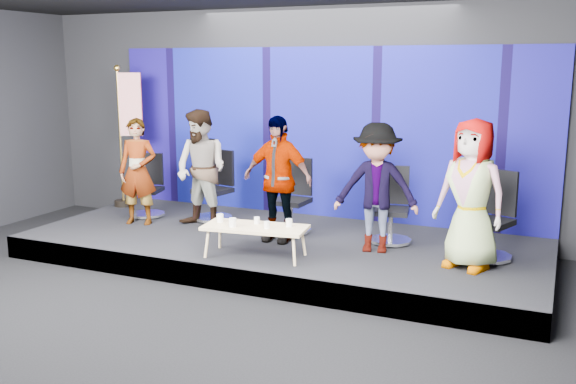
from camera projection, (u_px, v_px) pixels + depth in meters
name	position (u px, v px, depth m)	size (l,w,h in m)	color
ground	(183.00, 324.00, 6.64)	(10.00, 10.00, 0.00)	black
room_walls	(175.00, 87.00, 6.17)	(10.02, 8.02, 3.51)	black
riser	(282.00, 248.00, 8.86)	(7.00, 3.00, 0.30)	black
backdrop	(320.00, 133.00, 9.88)	(7.00, 0.08, 2.60)	#130754
chair_a	(148.00, 196.00, 10.02)	(0.67, 0.67, 0.97)	silver
panelist_a	(138.00, 172.00, 9.44)	(0.57, 0.38, 1.57)	black
chair_b	(215.00, 197.00, 9.77)	(0.70, 0.70, 1.06)	silver
panelist_b	(201.00, 169.00, 9.20)	(0.83, 0.65, 1.71)	black
chair_c	(292.00, 208.00, 9.07)	(0.62, 0.62, 1.04)	silver
panelist_c	(277.00, 179.00, 8.52)	(0.99, 0.41, 1.69)	black
chair_d	(391.00, 218.00, 8.53)	(0.65, 0.65, 1.01)	silver
panelist_d	(376.00, 188.00, 8.03)	(1.06, 0.61, 1.64)	black
chair_e	(490.00, 230.00, 7.80)	(0.78, 0.78, 1.08)	silver
panelist_e	(471.00, 194.00, 7.35)	(0.85, 0.56, 1.75)	black
coffee_table	(255.00, 228.00, 7.87)	(1.33, 0.69, 0.39)	tan
mug_a	(220.00, 218.00, 8.05)	(0.09, 0.09, 0.10)	white
mug_b	(233.00, 223.00, 7.81)	(0.09, 0.09, 0.11)	white
mug_c	(257.00, 220.00, 7.97)	(0.07, 0.07, 0.08)	white
mug_d	(267.00, 225.00, 7.74)	(0.07, 0.07, 0.09)	white
mug_e	(289.00, 223.00, 7.83)	(0.08, 0.08, 0.09)	white
flag_stand	(127.00, 133.00, 10.53)	(0.52, 0.31, 2.33)	black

